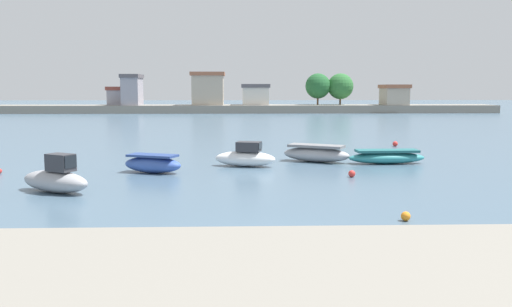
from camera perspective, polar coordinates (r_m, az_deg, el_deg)
The scene contains 10 objects.
ground_plane at distance 15.22m, azimuth 3.25°, elevation -10.84°, with size 400.00×400.00×0.00m, color #476075.
moored_boat_0 at distance 25.52m, azimuth -20.77°, elevation -2.58°, with size 3.94×3.01×1.77m.
moored_boat_1 at distance 29.97m, azimuth -11.09°, elevation -1.11°, with size 3.69×2.48×1.03m.
moored_boat_2 at distance 31.78m, azimuth -1.12°, elevation -0.38°, with size 3.92×2.22×1.50m.
moored_boat_3 at distance 34.02m, azimuth 6.50°, elevation -0.02°, with size 4.58×3.32×1.10m.
moored_boat_4 at distance 33.98m, azimuth 13.93°, elevation -0.37°, with size 4.86×1.57×0.88m.
mooring_buoy_0 at distance 28.43m, azimuth 10.30°, elevation -2.16°, with size 0.37×0.37×0.37m, color red.
mooring_buoy_2 at distance 44.33m, azimuth 14.79°, elevation 1.02°, with size 0.42×0.42×0.42m, color red.
mooring_buoy_3 at distance 19.58m, azimuth 15.85°, elevation -6.53°, with size 0.34×0.34×0.34m, color orange.
distant_shoreline at distance 103.52m, azimuth -0.53°, elevation 5.72°, with size 97.27×8.01×7.83m.
Camera 1 is at (-1.32, -14.43, 4.67)m, focal length 37.07 mm.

